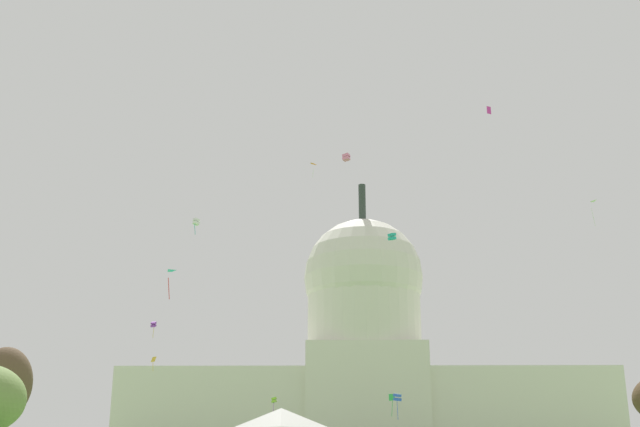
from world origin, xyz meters
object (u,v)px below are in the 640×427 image
Objects in this scene: kite_gold_low at (154,360)px; kite_magenta_high at (489,110)px; kite_pink_high at (346,157)px; kite_white_mid at (196,222)px; kite_blue_low at (397,398)px; tree_west_near at (4,384)px; kite_orange_high at (311,166)px; kite_violet_mid at (154,325)px; kite_lime_low at (274,400)px; kite_turquoise_mid at (392,237)px; capitol_building at (365,369)px; kite_white_high at (590,205)px; kite_cyan_mid at (168,274)px; kite_green_low at (392,399)px.

kite_magenta_high is at bearing 62.70° from kite_gold_low.
kite_magenta_high is 0.82× the size of kite_pink_high.
kite_blue_low is (29.35, 11.71, -24.10)m from kite_white_mid.
tree_west_near is at bearing -106.52° from kite_white_mid.
kite_white_mid is 0.97× the size of kite_orange_high.
kite_white_mid reaches higher than kite_violet_mid.
kite_white_mid is at bearing 5.71° from kite_lime_low.
kite_orange_high reaches higher than kite_pink_high.
kite_lime_low is at bearing -18.85° from kite_turquoise_mid.
kite_lime_low is at bearing 65.99° from tree_west_near.
kite_gold_low is (-38.11, -54.80, -3.82)m from capitol_building.
kite_orange_high is at bearing 99.76° from kite_gold_low.
kite_turquoise_mid is 0.35× the size of kite_white_high.
capitol_building is at bearing -161.16° from kite_white_high.
kite_orange_high reaches higher than kite_gold_low.
kite_white_high is (29.33, -7.22, 27.78)m from kite_blue_low.
kite_turquoise_mid reaches higher than kite_blue_low.
kite_turquoise_mid is at bearing 51.78° from kite_gold_low.
kite_white_mid is 40.60m from kite_orange_high.
kite_magenta_high reaches higher than kite_white_mid.
tree_west_near is at bearing -153.63° from kite_magenta_high.
kite_blue_low is at bearing 71.94° from kite_white_mid.
kite_white_high is at bearing 26.77° from kite_magenta_high.
kite_lime_low is (-21.71, 44.16, 2.30)m from kite_blue_low.
kite_white_mid is 1.96× the size of kite_turquoise_mid.
kite_violet_mid is 32.67m from kite_lime_low.
kite_orange_high is 41.61m from kite_violet_mid.
kite_orange_high is 70.62m from kite_cyan_mid.
kite_cyan_mid is 0.82× the size of kite_white_high.
kite_turquoise_mid is 31.64m from kite_white_high.
kite_white_high is at bearing 96.71° from kite_orange_high.
kite_orange_high is 17.42m from kite_pink_high.
capitol_building reaches higher than kite_cyan_mid.
capitol_building is 61.57m from kite_green_low.
kite_violet_mid is 11.96m from kite_gold_low.
kite_white_mid is 0.80× the size of kite_violet_mid.
kite_turquoise_mid is at bearing 86.13° from kite_cyan_mid.
kite_magenta_high is (43.84, 1.87, 18.22)m from kite_white_mid.
kite_white_high reaches higher than kite_gold_low.
capitol_building is 101.83m from tree_west_near.
kite_white_mid reaches higher than kite_green_low.
kite_green_low is 1.42× the size of kite_gold_low.
kite_blue_low is 1.29× the size of kite_cyan_mid.
capitol_building is 90.44× the size of kite_turquoise_mid.
kite_gold_low is 0.69× the size of kite_white_high.
kite_gold_low is at bearing -124.82° from capitol_building.
kite_white_mid reaches higher than kite_lime_low.
kite_green_low is 29.23m from kite_turquoise_mid.
kite_cyan_mid is 0.89× the size of kite_lime_low.
kite_white_mid is at bearing 134.08° from kite_cyan_mid.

